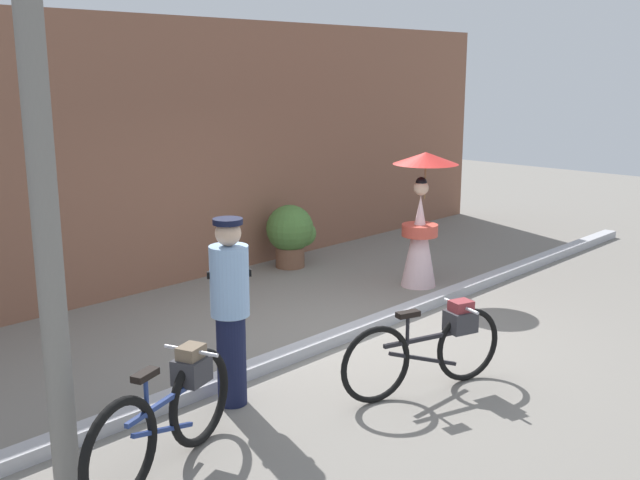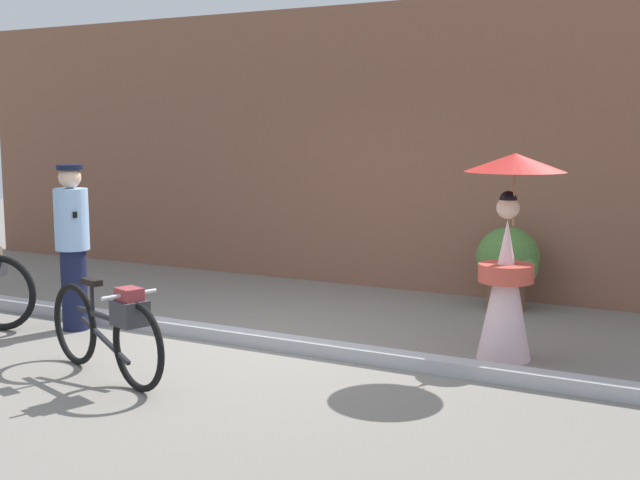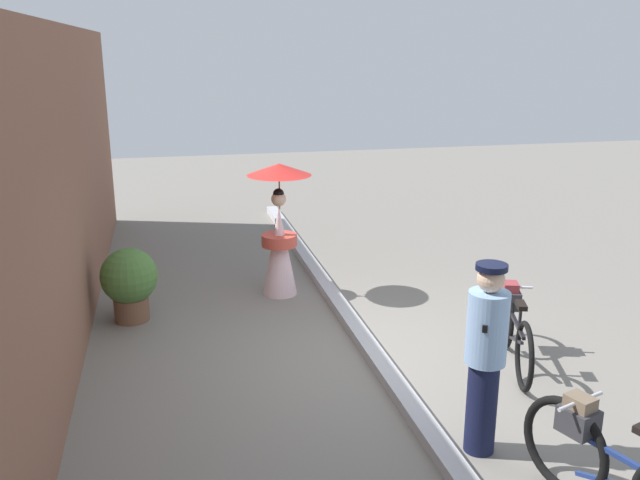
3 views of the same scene
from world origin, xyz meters
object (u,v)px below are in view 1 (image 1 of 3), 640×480
at_px(bicycle_far_side, 431,345).
at_px(utility_pole, 40,154).
at_px(bicycle_near_officer, 168,413).
at_px(person_officer, 230,307).
at_px(person_with_parasol, 421,217).
at_px(potted_plant_by_door, 292,233).

relative_size(bicycle_far_side, utility_pole, 0.35).
height_order(bicycle_near_officer, person_officer, person_officer).
height_order(bicycle_near_officer, person_with_parasol, person_with_parasol).
distance_m(person_with_parasol, potted_plant_by_door, 2.10).
bearing_deg(person_with_parasol, bicycle_far_side, -142.16).
height_order(person_officer, person_with_parasol, person_with_parasol).
relative_size(bicycle_near_officer, potted_plant_by_door, 1.77).
bearing_deg(person_with_parasol, person_officer, -166.47).
relative_size(bicycle_far_side, person_with_parasol, 0.91).
xyz_separation_m(bicycle_near_officer, bicycle_far_side, (2.51, -0.58, -0.02)).
bearing_deg(utility_pole, bicycle_near_officer, -15.59).
distance_m(person_with_parasol, utility_pole, 6.25).
relative_size(bicycle_near_officer, bicycle_far_side, 1.00).
relative_size(bicycle_far_side, person_officer, 1.00).
bearing_deg(person_officer, utility_pole, -169.81).
distance_m(bicycle_near_officer, bicycle_far_side, 2.58).
bearing_deg(potted_plant_by_door, person_officer, -140.77).
height_order(bicycle_near_officer, bicycle_far_side, bicycle_near_officer).
height_order(person_officer, potted_plant_by_door, person_officer).
relative_size(potted_plant_by_door, utility_pole, 0.20).
relative_size(person_with_parasol, utility_pole, 0.38).
relative_size(person_officer, person_with_parasol, 0.92).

